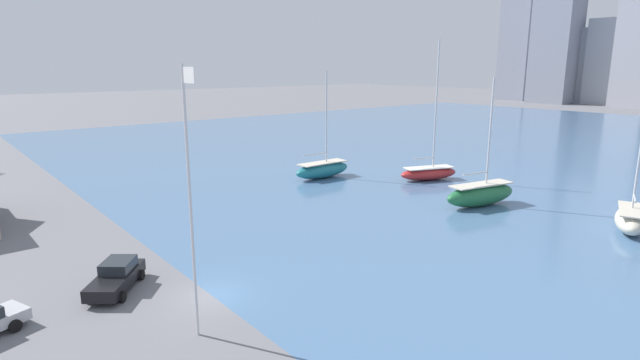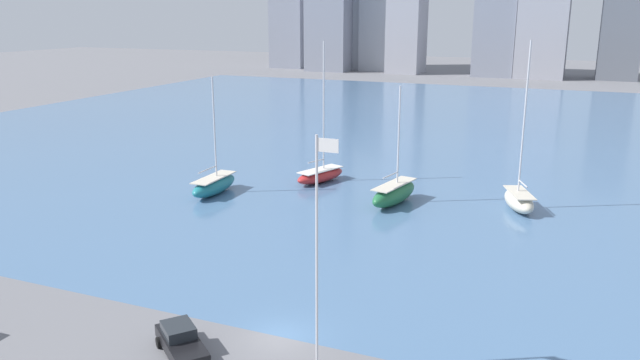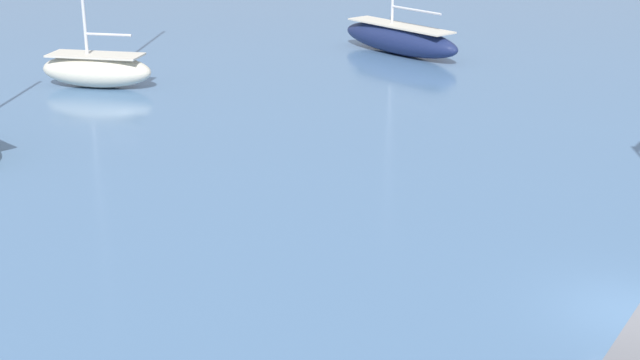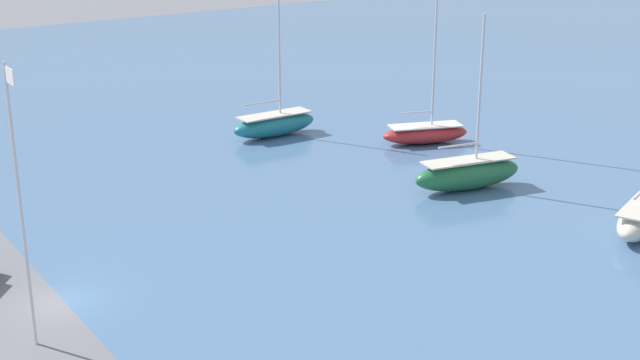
% 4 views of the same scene
% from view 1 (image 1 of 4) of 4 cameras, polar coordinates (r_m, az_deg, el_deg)
% --- Properties ---
extents(ground_plane, '(500.00, 500.00, 0.00)m').
position_cam_1_polar(ground_plane, '(30.56, -12.29, -12.78)').
color(ground_plane, slate).
extents(flag_pole, '(1.24, 0.14, 13.21)m').
position_cam_1_polar(flag_pole, '(24.06, -14.59, -1.94)').
color(flag_pole, silver).
rests_on(flag_pole, ground_plane).
extents(sailboat_red, '(4.71, 7.53, 16.03)m').
position_cam_1_polar(sailboat_red, '(59.90, 12.32, 0.89)').
color(sailboat_red, '#B72828').
rests_on(sailboat_red, harbor_water).
extents(sailboat_cream, '(4.46, 6.70, 16.57)m').
position_cam_1_polar(sailboat_cream, '(47.60, 32.00, -3.71)').
color(sailboat_cream, beige).
rests_on(sailboat_cream, harbor_water).
extents(sailboat_teal, '(2.46, 7.72, 12.57)m').
position_cam_1_polar(sailboat_teal, '(59.60, 0.29, 1.24)').
color(sailboat_teal, '#1E757F').
rests_on(sailboat_teal, harbor_water).
extents(sailboat_green, '(3.83, 8.39, 12.07)m').
position_cam_1_polar(sailboat_green, '(50.03, 17.89, -1.53)').
color(sailboat_green, '#236B3D').
rests_on(sailboat_green, harbor_water).
extents(parked_pickup_black, '(4.97, 4.54, 1.69)m').
position_cam_1_polar(parked_pickup_black, '(32.67, -22.25, -10.16)').
color(parked_pickup_black, black).
rests_on(parked_pickup_black, ground_plane).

